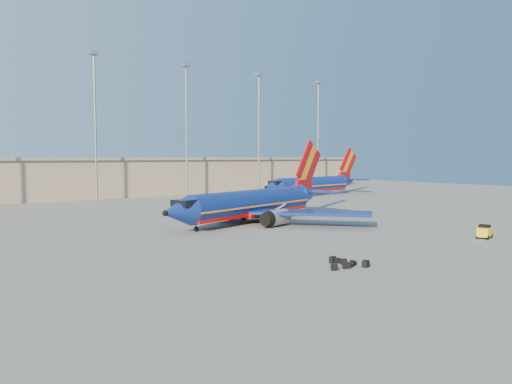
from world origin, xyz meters
TOP-DOWN VIEW (x-y plane):
  - ground at (0.00, 0.00)m, footprint 220.00×220.00m
  - terminal_building at (10.00, 58.00)m, footprint 122.00×16.00m
  - light_mast_row at (5.00, 46.00)m, footprint 101.60×1.60m
  - aircraft_main at (0.43, 3.14)m, footprint 32.46×30.81m
  - aircraft_second at (38.80, 30.97)m, footprint 32.25×12.49m
  - baggage_tug at (11.02, -22.54)m, footprint 2.26×1.68m
  - luggage_pile at (-10.49, -22.59)m, footprint 3.36×3.12m

SIDE VIEW (x-z plane):
  - ground at x=0.00m, z-range 0.00..0.00m
  - luggage_pile at x=-10.49m, z-range -0.04..0.51m
  - baggage_tug at x=11.02m, z-range 0.03..1.48m
  - aircraft_main at x=0.43m, z-range -3.21..8.00m
  - aircraft_second at x=38.80m, z-range -2.96..7.98m
  - terminal_building at x=10.00m, z-range 0.07..8.57m
  - light_mast_row at x=5.00m, z-range 3.23..31.88m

